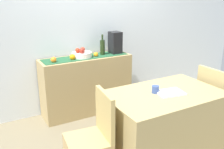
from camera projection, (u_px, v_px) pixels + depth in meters
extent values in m
cube|color=#776C52|center=(128.00, 137.00, 3.26)|extent=(6.40, 6.40, 0.02)
cube|color=silver|center=(88.00, 21.00, 3.82)|extent=(6.40, 0.06, 2.70)
cube|color=tan|center=(87.00, 85.00, 3.81)|extent=(1.35, 0.42, 0.87)
cube|color=#215232|center=(86.00, 57.00, 3.67)|extent=(1.27, 0.32, 0.01)
cylinder|color=white|center=(82.00, 55.00, 3.63)|extent=(0.28, 0.28, 0.07)
sphere|color=#B43E26|center=(83.00, 49.00, 3.66)|extent=(0.07, 0.07, 0.07)
sphere|color=#A62C21|center=(82.00, 51.00, 3.55)|extent=(0.08, 0.08, 0.08)
sphere|color=red|center=(78.00, 50.00, 3.57)|extent=(0.07, 0.07, 0.07)
cylinder|color=#213217|center=(102.00, 48.00, 3.76)|extent=(0.07, 0.07, 0.22)
cylinder|color=#213217|center=(102.00, 37.00, 3.72)|extent=(0.03, 0.03, 0.09)
cube|color=black|center=(115.00, 43.00, 3.85)|extent=(0.16, 0.18, 0.33)
sphere|color=orange|center=(96.00, 54.00, 3.69)|extent=(0.07, 0.07, 0.07)
sphere|color=orange|center=(72.00, 57.00, 3.51)|extent=(0.08, 0.08, 0.08)
sphere|color=orange|center=(54.00, 60.00, 3.38)|extent=(0.08, 0.08, 0.08)
cube|color=tan|center=(162.00, 123.00, 2.83)|extent=(1.27, 0.80, 0.74)
cube|color=white|center=(170.00, 93.00, 2.69)|extent=(0.31, 0.25, 0.02)
cylinder|color=#374D8E|center=(155.00, 89.00, 2.70)|extent=(0.08, 0.08, 0.08)
cube|color=tan|center=(105.00, 114.00, 2.38)|extent=(0.08, 0.40, 0.45)
cube|color=tan|center=(216.00, 116.00, 3.30)|extent=(0.40, 0.40, 0.45)
cube|color=tan|center=(210.00, 86.00, 3.07)|extent=(0.04, 0.40, 0.45)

